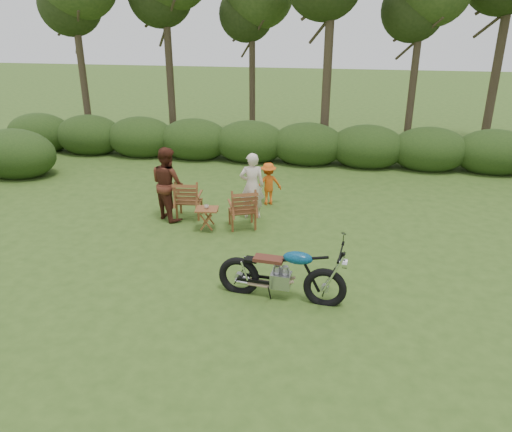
% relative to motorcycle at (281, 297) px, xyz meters
% --- Properties ---
extents(ground, '(80.00, 80.00, 0.00)m').
position_rel_motorcycle_xyz_m(ground, '(-0.21, -0.11, 0.00)').
color(ground, '#314D19').
rests_on(ground, ground).
extents(tree_line, '(22.52, 11.62, 8.14)m').
position_rel_motorcycle_xyz_m(tree_line, '(0.29, 9.62, 3.81)').
color(tree_line, '#392A1F').
rests_on(tree_line, ground).
extents(motorcycle, '(2.30, 1.06, 1.27)m').
position_rel_motorcycle_xyz_m(motorcycle, '(0.00, 0.00, 0.00)').
color(motorcycle, '#0D6EA9').
rests_on(motorcycle, ground).
extents(lawn_chair_right, '(0.90, 0.90, 1.02)m').
position_rel_motorcycle_xyz_m(lawn_chair_right, '(-1.32, 3.04, 0.00)').
color(lawn_chair_right, brown).
rests_on(lawn_chair_right, ground).
extents(lawn_chair_left, '(0.75, 0.75, 1.00)m').
position_rel_motorcycle_xyz_m(lawn_chair_left, '(-2.77, 3.45, 0.00)').
color(lawn_chair_left, brown).
rests_on(lawn_chair_left, ground).
extents(side_table, '(0.59, 0.51, 0.56)m').
position_rel_motorcycle_xyz_m(side_table, '(-2.11, 2.71, 0.28)').
color(side_table, brown).
rests_on(side_table, ground).
extents(cup, '(0.12, 0.12, 0.09)m').
position_rel_motorcycle_xyz_m(cup, '(-2.11, 2.72, 0.60)').
color(cup, beige).
rests_on(cup, side_table).
extents(adult_a, '(0.69, 0.54, 1.69)m').
position_rel_motorcycle_xyz_m(adult_a, '(-1.20, 3.69, 0.00)').
color(adult_a, beige).
rests_on(adult_a, ground).
extents(adult_b, '(1.13, 1.10, 1.84)m').
position_rel_motorcycle_xyz_m(adult_b, '(-3.25, 3.29, 0.00)').
color(adult_b, '#4C2115').
rests_on(adult_b, ground).
extents(child, '(0.86, 0.70, 1.15)m').
position_rel_motorcycle_xyz_m(child, '(-0.94, 4.70, 0.00)').
color(child, '#D75514').
rests_on(child, ground).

